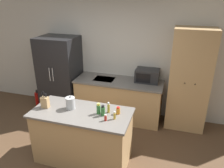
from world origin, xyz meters
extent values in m
cube|color=beige|center=(0.00, 2.33, 1.30)|extent=(7.20, 0.06, 2.60)
cube|color=black|center=(-1.18, 1.94, 0.89)|extent=(0.86, 0.72, 1.78)
cylinder|color=silver|center=(-1.22, 1.56, 1.03)|extent=(0.02, 0.02, 0.30)
cylinder|color=silver|center=(-1.14, 1.56, 1.03)|extent=(0.02, 0.02, 0.30)
cube|color=tan|center=(0.24, 1.96, 0.43)|extent=(1.88, 0.68, 0.87)
cube|color=slate|center=(0.24, 1.96, 0.89)|extent=(1.92, 0.72, 0.03)
cube|color=#9EA0A3|center=(-0.10, 1.96, 0.90)|extent=(0.44, 0.34, 0.01)
cube|color=tan|center=(1.68, 2.03, 1.04)|extent=(0.78, 0.53, 2.09)
sphere|color=black|center=(1.59, 1.76, 1.08)|extent=(0.02, 0.02, 0.02)
sphere|color=black|center=(1.77, 1.76, 1.08)|extent=(0.02, 0.02, 0.02)
cube|color=tan|center=(0.03, 0.45, 0.45)|extent=(1.54, 0.71, 0.89)
cube|color=slate|center=(0.03, 0.45, 0.91)|extent=(1.60, 0.77, 0.03)
cube|color=#232326|center=(0.83, 2.10, 1.04)|extent=(0.50, 0.37, 0.27)
cube|color=black|center=(0.77, 1.91, 1.04)|extent=(0.30, 0.01, 0.19)
cube|color=tan|center=(-0.60, 0.41, 1.02)|extent=(0.12, 0.08, 0.18)
cylinder|color=black|center=(-0.64, 0.40, 1.15)|extent=(0.02, 0.02, 0.08)
cylinder|color=black|center=(-0.61, 0.42, 1.16)|extent=(0.02, 0.02, 0.10)
cylinder|color=black|center=(-0.59, 0.42, 1.15)|extent=(0.02, 0.02, 0.07)
cylinder|color=black|center=(-0.56, 0.42, 1.15)|extent=(0.02, 0.02, 0.07)
cylinder|color=gold|center=(0.45, 0.55, 1.00)|extent=(0.04, 0.04, 0.15)
cylinder|color=silver|center=(0.45, 0.55, 1.09)|extent=(0.03, 0.03, 0.03)
cylinder|color=#B2281E|center=(0.48, 0.31, 0.97)|extent=(0.04, 0.04, 0.08)
cylinder|color=silver|center=(0.48, 0.31, 1.02)|extent=(0.03, 0.03, 0.02)
cylinder|color=gold|center=(0.60, 0.40, 0.98)|extent=(0.04, 0.04, 0.10)
cylinder|color=silver|center=(0.60, 0.40, 1.04)|extent=(0.03, 0.03, 0.02)
cylinder|color=#337033|center=(0.31, 0.47, 1.00)|extent=(0.06, 0.06, 0.15)
cylinder|color=#E5DB4C|center=(0.31, 0.47, 1.09)|extent=(0.05, 0.05, 0.03)
cylinder|color=#337033|center=(0.40, 0.44, 1.00)|extent=(0.06, 0.06, 0.14)
cylinder|color=black|center=(0.40, 0.44, 1.09)|extent=(0.05, 0.05, 0.03)
cylinder|color=orange|center=(0.61, 0.56, 0.98)|extent=(0.06, 0.06, 0.10)
cylinder|color=red|center=(0.61, 0.56, 1.04)|extent=(0.05, 0.05, 0.02)
cylinder|color=#B2B5B7|center=(-0.18, 0.50, 1.03)|extent=(0.15, 0.15, 0.20)
sphere|color=#262628|center=(-0.18, 0.50, 1.14)|extent=(0.02, 0.02, 0.02)
cylinder|color=red|center=(-1.83, 1.84, 0.19)|extent=(0.13, 0.13, 0.38)
cylinder|color=black|center=(-1.83, 1.84, 0.42)|extent=(0.06, 0.06, 0.07)
camera|label=1|loc=(1.38, -2.31, 2.69)|focal=35.00mm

